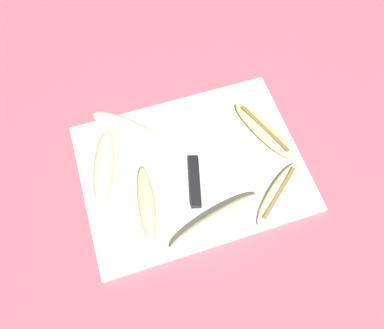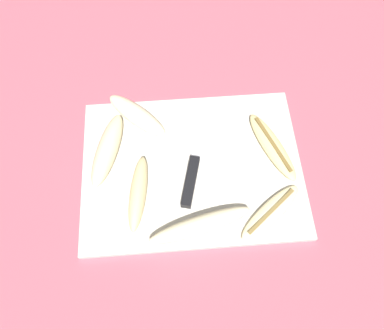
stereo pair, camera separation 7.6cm
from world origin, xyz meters
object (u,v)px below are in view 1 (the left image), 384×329
at_px(knife, 194,171).
at_px(banana_bright_far, 125,127).
at_px(banana_soft_right, 279,194).
at_px(banana_mellow_near, 147,204).
at_px(banana_pale_long, 216,221).
at_px(banana_spotted_left, 264,131).
at_px(banana_cream_curved, 104,168).

xyz_separation_m(knife, banana_bright_far, (-0.11, 0.14, 0.01)).
distance_m(banana_soft_right, banana_bright_far, 0.35).
bearing_deg(banana_soft_right, banana_mellow_near, 167.20).
relative_size(knife, banana_pale_long, 1.20).
xyz_separation_m(banana_mellow_near, banana_spotted_left, (0.28, 0.08, -0.01)).
xyz_separation_m(banana_cream_curved, banana_soft_right, (0.31, -0.16, -0.01)).
bearing_deg(banana_pale_long, banana_soft_right, 7.08).
distance_m(banana_bright_far, banana_spotted_left, 0.30).
height_order(knife, banana_soft_right, same).
bearing_deg(banana_cream_curved, banana_soft_right, -26.42).
distance_m(banana_soft_right, banana_pale_long, 0.14).
bearing_deg(banana_spotted_left, banana_soft_right, -100.82).
relative_size(banana_cream_curved, banana_bright_far, 1.22).
height_order(banana_soft_right, banana_bright_far, banana_bright_far).
bearing_deg(banana_cream_curved, knife, -18.43).
relative_size(banana_mellow_near, banana_cream_curved, 0.92).
relative_size(knife, banana_spotted_left, 1.39).
bearing_deg(banana_mellow_near, banana_spotted_left, 16.85).
height_order(banana_cream_curved, banana_spotted_left, banana_cream_curved).
distance_m(knife, banana_mellow_near, 0.12).
distance_m(knife, banana_pale_long, 0.12).
bearing_deg(banana_spotted_left, banana_cream_curved, 177.70).
relative_size(knife, banana_soft_right, 1.66).
relative_size(banana_mellow_near, banana_soft_right, 1.08).
bearing_deg(banana_cream_curved, banana_spotted_left, -2.30).
xyz_separation_m(banana_soft_right, banana_spotted_left, (0.03, 0.14, 0.00)).
xyz_separation_m(banana_spotted_left, banana_pale_long, (-0.17, -0.16, 0.01)).
xyz_separation_m(banana_soft_right, banana_pale_long, (-0.14, -0.02, 0.01)).
bearing_deg(banana_bright_far, banana_spotted_left, -18.40).
bearing_deg(banana_spotted_left, banana_pale_long, -135.99).
distance_m(banana_mellow_near, banana_cream_curved, 0.12).
bearing_deg(banana_bright_far, banana_pale_long, -65.56).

